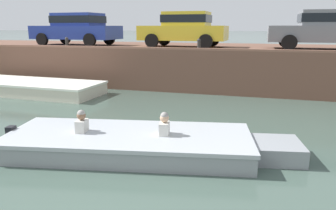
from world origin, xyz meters
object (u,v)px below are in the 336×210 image
mooring_bollard_west (67,42)px  car_centre_grey (325,28)px  boat_moored_west_cream (26,87)px  mooring_bollard_mid (199,44)px  motorboat_passing (140,143)px  car_left_inner_yellow (185,28)px  car_leftmost_blue (77,28)px

mooring_bollard_west → car_centre_grey: bearing=9.1°
boat_moored_west_cream → mooring_bollard_mid: bearing=16.5°
mooring_bollard_mid → mooring_bollard_west: bearing=180.0°
mooring_bollard_west → mooring_bollard_mid: bearing=0.0°
motorboat_passing → mooring_bollard_mid: mooring_bollard_mid is taller
boat_moored_west_cream → car_left_inner_yellow: 7.22m
car_leftmost_blue → car_left_inner_yellow: 5.48m
boat_moored_west_cream → car_leftmost_blue: (0.25, 3.72, 2.34)m
car_leftmost_blue → mooring_bollard_mid: car_leftmost_blue is taller
motorboat_passing → mooring_bollard_west: (-6.05, 6.81, 1.76)m
boat_moored_west_cream → motorboat_passing: motorboat_passing is taller
mooring_bollard_west → mooring_bollard_mid: size_ratio=1.00×
boat_moored_west_cream → mooring_bollard_mid: mooring_bollard_mid is taller
mooring_bollard_west → motorboat_passing: bearing=-48.4°
car_leftmost_blue → mooring_bollard_mid: 6.73m
car_left_inner_yellow → mooring_bollard_mid: (1.00, -1.73, -0.61)m
motorboat_passing → car_leftmost_blue: car_leftmost_blue is taller
mooring_bollard_mid → boat_moored_west_cream: bearing=-163.5°
car_leftmost_blue → mooring_bollard_mid: size_ratio=9.84×
mooring_bollard_mid → motorboat_passing: bearing=-89.4°
boat_moored_west_cream → car_left_inner_yellow: car_left_inner_yellow is taller
car_left_inner_yellow → mooring_bollard_west: bearing=-160.9°
car_leftmost_blue → car_centre_grey: bearing=0.0°
boat_moored_west_cream → mooring_bollard_west: bearing=69.3°
motorboat_passing → car_left_inner_yellow: bearing=97.2°
motorboat_passing → mooring_bollard_mid: 7.03m
car_centre_grey → mooring_bollard_mid: bearing=-160.1°
boat_moored_west_cream → car_centre_grey: bearing=17.9°
car_left_inner_yellow → mooring_bollard_west: (-4.98, -1.73, -0.61)m
motorboat_passing → car_centre_grey: (4.70, 8.54, 2.37)m
car_leftmost_blue → car_left_inner_yellow: size_ratio=1.13×
car_leftmost_blue → car_left_inner_yellow: (5.48, 0.00, -0.00)m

